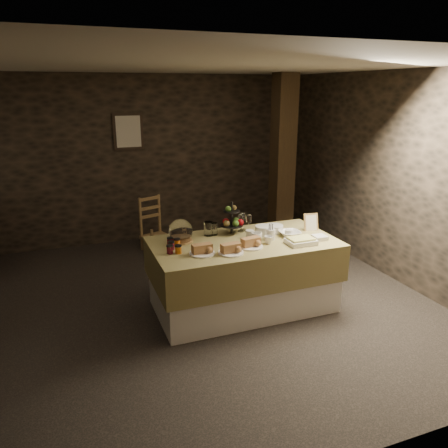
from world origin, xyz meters
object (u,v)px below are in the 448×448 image
object	(u,v)px
fruit_stand	(232,221)
buffet_table	(243,270)
timber_column	(282,162)
chair	(155,226)

from	to	relation	value
fruit_stand	buffet_table	bearing A→B (deg)	-86.22
timber_column	fruit_stand	distance (m)	2.10
buffet_table	fruit_stand	bearing A→B (deg)	93.78
chair	fruit_stand	bearing A→B (deg)	-94.41
timber_column	fruit_stand	size ratio (longest dim) A/B	6.99
chair	timber_column	xyz separation A→B (m)	(1.93, -0.41, 0.94)
buffet_table	fruit_stand	distance (m)	0.56
chair	fruit_stand	xyz separation A→B (m)	(0.50, -1.92, 0.57)
timber_column	fruit_stand	world-z (taller)	timber_column
buffet_table	fruit_stand	size ratio (longest dim) A/B	5.37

